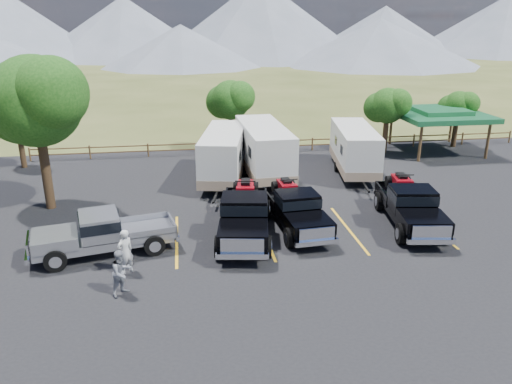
{
  "coord_description": "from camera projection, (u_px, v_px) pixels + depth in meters",
  "views": [
    {
      "loc": [
        -5.48,
        -16.63,
        9.52
      ],
      "look_at": [
        -2.18,
        5.49,
        1.6
      ],
      "focal_mm": 35.0,
      "sensor_mm": 36.0,
      "label": 1
    }
  ],
  "objects": [
    {
      "name": "pavilion",
      "position": [
        439.0,
        114.0,
        36.18
      ],
      "size": [
        6.2,
        6.2,
        3.22
      ],
      "color": "brown",
      "rests_on": "ground"
    },
    {
      "name": "person_b",
      "position": [
        122.0,
        272.0,
        17.73
      ],
      "size": [
        1.05,
        1.05,
        1.72
      ],
      "primitive_type": "imported",
      "rotation": [
        0.0,
        0.0,
        0.79
      ],
      "color": "gray",
      "rests_on": "asphalt_lot"
    },
    {
      "name": "trailer_center",
      "position": [
        264.0,
        151.0,
        30.52
      ],
      "size": [
        2.69,
        9.28,
        3.22
      ],
      "rotation": [
        0.0,
        0.0,
        0.04
      ],
      "color": "silver",
      "rests_on": "asphalt_lot"
    },
    {
      "name": "trailer_right",
      "position": [
        354.0,
        149.0,
        31.41
      ],
      "size": [
        3.21,
        8.44,
        2.92
      ],
      "rotation": [
        0.0,
        0.0,
        -0.16
      ],
      "color": "silver",
      "rests_on": "asphalt_lot"
    },
    {
      "name": "tree_ne_a",
      "position": [
        387.0,
        106.0,
        35.4
      ],
      "size": [
        3.11,
        2.92,
        4.76
      ],
      "color": "black",
      "rests_on": "ground"
    },
    {
      "name": "trailer_left",
      "position": [
        224.0,
        155.0,
        29.94
      ],
      "size": [
        3.58,
        8.7,
        3.01
      ],
      "rotation": [
        0.0,
        0.0,
        -0.2
      ],
      "color": "silver",
      "rests_on": "asphalt_lot"
    },
    {
      "name": "tree_north",
      "position": [
        230.0,
        100.0,
        35.62
      ],
      "size": [
        3.46,
        3.24,
        5.25
      ],
      "color": "black",
      "rests_on": "ground"
    },
    {
      "name": "stall_lines",
      "position": [
        307.0,
        232.0,
        23.16
      ],
      "size": [
        12.12,
        5.5,
        0.01
      ],
      "color": "gold",
      "rests_on": "asphalt_lot"
    },
    {
      "name": "tree_ne_b",
      "position": [
        458.0,
        106.0,
        37.28
      ],
      "size": [
        2.77,
        2.59,
        4.27
      ],
      "color": "black",
      "rests_on": "ground"
    },
    {
      "name": "tree_nw_small",
      "position": [
        18.0,
        126.0,
        32.15
      ],
      "size": [
        2.59,
        2.43,
        3.85
      ],
      "color": "black",
      "rests_on": "ground"
    },
    {
      "name": "pickup_silver",
      "position": [
        104.0,
        233.0,
        20.79
      ],
      "size": [
        6.31,
        3.18,
        1.81
      ],
      "rotation": [
        0.0,
        0.0,
        -1.35
      ],
      "color": "gray",
      "rests_on": "asphalt_lot"
    },
    {
      "name": "rail_fence",
      "position": [
        286.0,
        144.0,
        36.77
      ],
      "size": [
        36.12,
        0.12,
        1.0
      ],
      "color": "brown",
      "rests_on": "ground"
    },
    {
      "name": "mountain_range",
      "position": [
        168.0,
        23.0,
        114.57
      ],
      "size": [
        209.0,
        71.0,
        20.0
      ],
      "color": "slate",
      "rests_on": "ground"
    },
    {
      "name": "rig_center",
      "position": [
        296.0,
        208.0,
        23.43
      ],
      "size": [
        2.48,
        6.11,
        2.0
      ],
      "rotation": [
        0.0,
        0.0,
        0.08
      ],
      "color": "black",
      "rests_on": "asphalt_lot"
    },
    {
      "name": "rig_right",
      "position": [
        410.0,
        204.0,
        23.7
      ],
      "size": [
        2.95,
        6.58,
        2.12
      ],
      "rotation": [
        0.0,
        0.0,
        -0.15
      ],
      "color": "black",
      "rests_on": "asphalt_lot"
    },
    {
      "name": "rig_left",
      "position": [
        245.0,
        214.0,
        22.49
      ],
      "size": [
        3.1,
        6.82,
        2.2
      ],
      "rotation": [
        0.0,
        0.0,
        -0.16
      ],
      "color": "black",
      "rests_on": "asphalt_lot"
    },
    {
      "name": "ground",
      "position": [
        332.0,
        274.0,
        19.45
      ],
      "size": [
        320.0,
        320.0,
        0.0
      ],
      "primitive_type": "plane",
      "color": "#404A1F",
      "rests_on": "ground"
    },
    {
      "name": "tree_big_nw",
      "position": [
        35.0,
        101.0,
        24.25
      ],
      "size": [
        5.54,
        5.18,
        7.84
      ],
      "color": "black",
      "rests_on": "ground"
    },
    {
      "name": "person_a",
      "position": [
        125.0,
        252.0,
        19.21
      ],
      "size": [
        0.79,
        0.74,
        1.81
      ],
      "primitive_type": "imported",
      "rotation": [
        0.0,
        0.0,
        3.79
      ],
      "color": "silver",
      "rests_on": "asphalt_lot"
    },
    {
      "name": "asphalt_lot",
      "position": [
        313.0,
        241.0,
        22.24
      ],
      "size": [
        44.0,
        34.0,
        0.04
      ],
      "primitive_type": "cube",
      "color": "black",
      "rests_on": "ground"
    }
  ]
}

